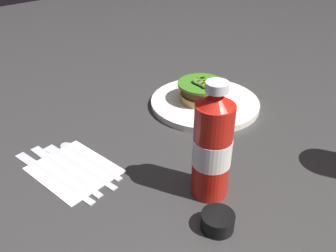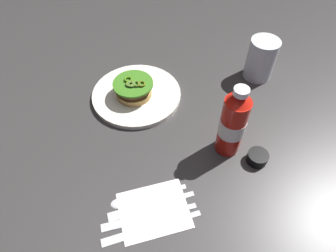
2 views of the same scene
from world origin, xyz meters
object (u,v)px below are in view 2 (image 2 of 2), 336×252
burger_sandwich (134,89)px  condiment_cup (257,157)px  fork_utensil (144,207)px  butter_knife (143,217)px  steak_knife (146,229)px  water_glass (261,59)px  napkin (154,210)px  dinner_plate (137,95)px  spoon_utensil (138,198)px  ketchup_bottle (233,124)px

burger_sandwich → condiment_cup: (-0.28, 0.27, -0.03)m
fork_utensil → butter_knife: 0.02m
fork_utensil → steak_knife: 0.05m
butter_knife → fork_utensil: bearing=-101.2°
water_glass → fork_utensil: bearing=44.0°
napkin → fork_utensil: size_ratio=0.76×
dinner_plate → spoon_utensil: bearing=85.3°
condiment_cup → steak_knife: 0.32m
dinner_plate → water_glass: (-0.39, -0.04, 0.06)m
water_glass → butter_knife: bearing=45.4°
water_glass → fork_utensil: 0.57m
butter_knife → spoon_utensil: bearing=-82.0°
condiment_cup → napkin: 0.29m
steak_knife → napkin: bearing=-119.4°
dinner_plate → condiment_cup: bearing=135.0°
condiment_cup → spoon_utensil: size_ratio=0.29×
ketchup_bottle → butter_knife: (0.24, 0.16, -0.09)m
spoon_utensil → napkin: bearing=133.7°
dinner_plate → butter_knife: 0.38m
spoon_utensil → burger_sandwich: bearing=-93.6°
dinner_plate → napkin: (-0.00, 0.37, -0.01)m
dinner_plate → ketchup_bottle: bearing=133.5°
burger_sandwich → butter_knife: bearing=87.9°
napkin → spoon_utensil: size_ratio=0.86×
dinner_plate → condiment_cup: condiment_cup is taller
dinner_plate → condiment_cup: size_ratio=5.10×
steak_knife → fork_utensil: bearing=-92.7°
ketchup_bottle → napkin: ketchup_bottle is taller
burger_sandwich → spoon_utensil: bearing=86.4°
burger_sandwich → condiment_cup: burger_sandwich is taller
burger_sandwich → condiment_cup: 0.39m
burger_sandwich → condiment_cup: bearing=136.4°
ketchup_bottle → fork_utensil: bearing=29.8°
dinner_plate → burger_sandwich: bearing=42.9°
ketchup_bottle → steak_knife: (0.23, 0.18, -0.09)m
burger_sandwich → spoon_utensil: 0.33m
burger_sandwich → spoon_utensil: burger_sandwich is taller
ketchup_bottle → burger_sandwich: bearing=-44.7°
burger_sandwich → ketchup_bottle: 0.32m
water_glass → fork_utensil: size_ratio=0.64×
ketchup_bottle → butter_knife: ketchup_bottle is taller
napkin → butter_knife: bearing=30.0°
condiment_cup → butter_knife: condiment_cup is taller
spoon_utensil → fork_utensil: 0.03m
napkin → fork_utensil: fork_utensil is taller
dinner_plate → condiment_cup: (-0.28, 0.28, 0.01)m
ketchup_bottle → spoon_utensil: bearing=24.0°
fork_utensil → steak_knife: bearing=87.3°
ketchup_bottle → water_glass: size_ratio=1.61×
water_glass → spoon_utensil: 0.56m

